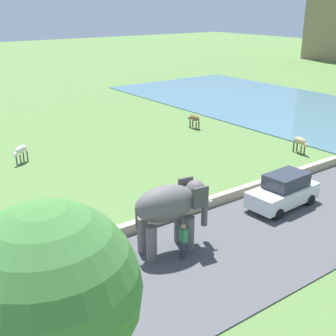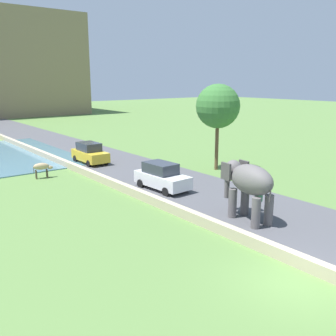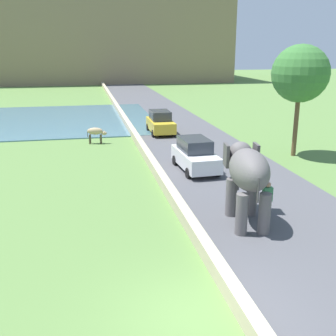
# 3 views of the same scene
# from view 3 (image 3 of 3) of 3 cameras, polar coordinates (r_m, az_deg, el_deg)

# --- Properties ---
(ground_plane) EXTENTS (220.00, 220.00, 0.00)m
(ground_plane) POSITION_cam_3_polar(r_m,az_deg,el_deg) (11.16, 3.68, -19.87)
(ground_plane) COLOR #567A3D
(road_surface) EXTENTS (7.00, 120.00, 0.06)m
(road_surface) POSITION_cam_3_polar(r_m,az_deg,el_deg) (30.33, 2.85, 3.92)
(road_surface) COLOR #4C4C51
(road_surface) RESTS_ON ground
(barrier_wall) EXTENTS (0.40, 110.00, 0.53)m
(barrier_wall) POSITION_cam_3_polar(r_m,az_deg,el_deg) (27.64, -3.76, 3.16)
(barrier_wall) COLOR tan
(barrier_wall) RESTS_ON ground
(hill_distant) EXTENTS (64.00, 28.00, 20.08)m
(hill_distant) POSITION_cam_3_polar(r_m,az_deg,el_deg) (89.53, -14.72, 18.15)
(hill_distant) COLOR #897556
(hill_distant) RESTS_ON ground
(elephant) EXTENTS (1.76, 3.55, 2.99)m
(elephant) POSITION_cam_3_polar(r_m,az_deg,el_deg) (15.79, 10.92, -0.68)
(elephant) COLOR #605B5B
(elephant) RESTS_ON ground
(person_beside_elephant) EXTENTS (0.36, 0.22, 1.63)m
(person_beside_elephant) POSITION_cam_3_polar(r_m,az_deg,el_deg) (16.49, 13.56, -4.38)
(person_beside_elephant) COLOR #33333D
(person_beside_elephant) RESTS_ON ground
(car_yellow) EXTENTS (1.80, 4.01, 1.80)m
(car_yellow) POSITION_cam_3_polar(r_m,az_deg,el_deg) (32.45, -1.06, 6.32)
(car_yellow) COLOR gold
(car_yellow) RESTS_ON ground
(car_white) EXTENTS (1.95, 4.08, 1.80)m
(car_white) POSITION_cam_3_polar(r_m,az_deg,el_deg) (22.63, 3.79, 1.81)
(car_white) COLOR white
(car_white) RESTS_ON ground
(cow_tan) EXTENTS (1.42, 0.64, 1.15)m
(cow_tan) POSITION_cam_3_polar(r_m,az_deg,el_deg) (29.51, -9.97, 4.93)
(cow_tan) COLOR tan
(cow_tan) RESTS_ON ground
(tree_near) EXTENTS (3.44, 3.44, 6.79)m
(tree_near) POSITION_cam_3_polar(r_m,az_deg,el_deg) (26.43, 17.87, 12.31)
(tree_near) COLOR brown
(tree_near) RESTS_ON ground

